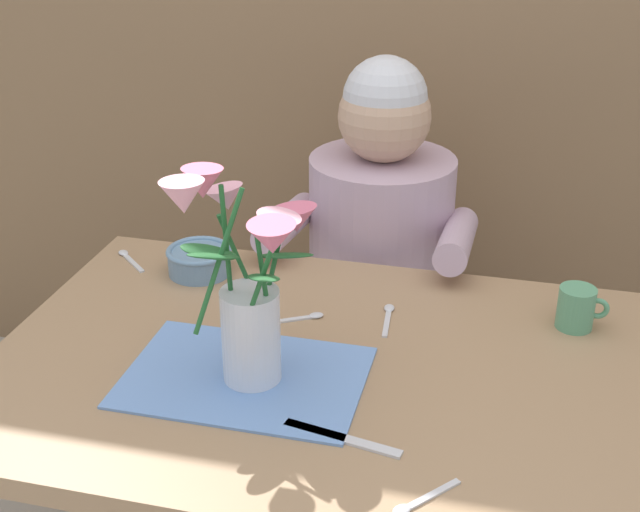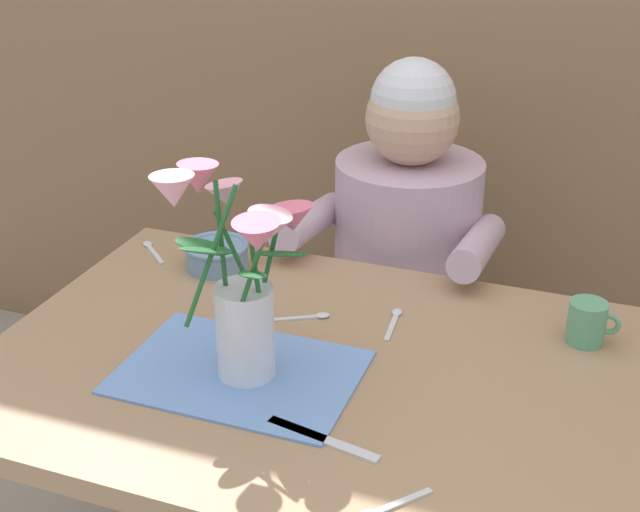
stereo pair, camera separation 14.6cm
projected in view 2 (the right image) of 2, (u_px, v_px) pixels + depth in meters
dining_table at (329, 411)px, 1.53m from camera, size 1.20×0.80×0.74m
seated_person at (404, 293)px, 2.09m from camera, size 0.45×0.47×1.14m
striped_placemat at (240, 372)px, 1.46m from camera, size 0.40×0.28×0.00m
flower_vase at (242, 277)px, 1.37m from camera, size 0.22×0.25×0.38m
ceramic_bowl at (217, 254)px, 1.81m from camera, size 0.14×0.14×0.06m
dinner_knife at (323, 439)px, 1.30m from camera, size 0.19×0.05×0.00m
tea_cup at (587, 322)px, 1.54m from camera, size 0.09×0.07×0.08m
spoon_0 at (383, 509)px, 1.16m from camera, size 0.09×0.10×0.01m
spoon_1 at (151, 249)px, 1.90m from camera, size 0.10×0.09×0.01m
spoon_2 at (309, 317)px, 1.63m from camera, size 0.11×0.07×0.01m
spoon_3 at (395, 319)px, 1.62m from camera, size 0.03×0.12×0.01m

